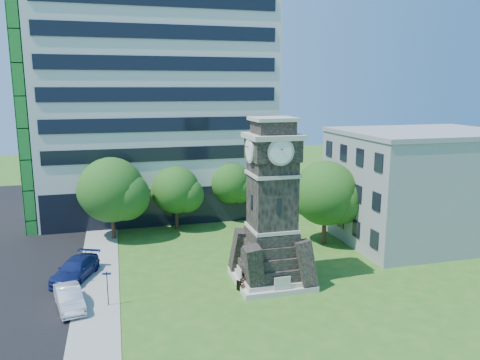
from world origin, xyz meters
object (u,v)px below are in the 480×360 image
object	(u,v)px
car_east_lot	(408,246)
street_sign	(107,285)
car_street_mid	(69,298)
park_bench	(251,282)
clock_tower	(272,213)
car_street_north	(75,269)

from	to	relation	value
car_east_lot	street_sign	size ratio (longest dim) A/B	2.13
car_east_lot	street_sign	world-z (taller)	street_sign
car_street_mid	street_sign	distance (m)	2.60
car_street_mid	park_bench	size ratio (longest dim) A/B	2.24
park_bench	street_sign	world-z (taller)	street_sign
clock_tower	car_street_north	world-z (taller)	clock_tower
clock_tower	car_street_mid	distance (m)	14.91
clock_tower	car_east_lot	bearing A→B (deg)	10.57
car_east_lot	park_bench	distance (m)	15.61
car_east_lot	park_bench	world-z (taller)	car_east_lot
park_bench	street_sign	size ratio (longest dim) A/B	0.80
clock_tower	car_east_lot	distance (m)	14.38
car_street_mid	car_east_lot	world-z (taller)	car_east_lot
car_street_north	car_east_lot	xyz separation A→B (m)	(27.55, -1.79, -0.05)
clock_tower	car_street_north	bearing A→B (deg)	163.12
car_east_lot	park_bench	bearing A→B (deg)	83.33
car_street_north	park_bench	size ratio (longest dim) A/B	2.72
street_sign	car_east_lot	bearing A→B (deg)	17.56
clock_tower	car_street_north	size ratio (longest dim) A/B	2.33
car_street_mid	park_bench	distance (m)	12.35
car_east_lot	car_street_north	bearing A→B (deg)	66.99
clock_tower	park_bench	world-z (taller)	clock_tower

